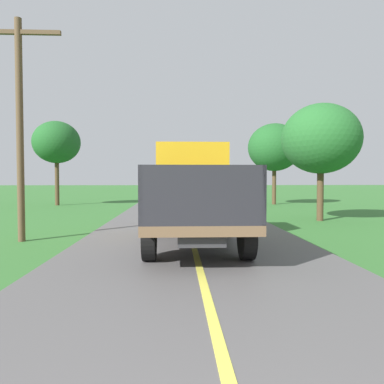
# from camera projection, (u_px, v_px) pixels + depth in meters

# --- Properties ---
(banana_truck_near) EXTENTS (2.38, 5.82, 2.80)m
(banana_truck_near) POSITION_uv_depth(u_px,v_px,m) (193.00, 191.00, 10.17)
(banana_truck_near) COLOR #2D2D30
(banana_truck_near) RESTS_ON road_surface
(utility_pole_roadside) EXTENTS (2.40, 0.20, 6.41)m
(utility_pole_roadside) POSITION_uv_depth(u_px,v_px,m) (20.00, 119.00, 10.49)
(utility_pole_roadside) COLOR brown
(utility_pole_roadside) RESTS_ON ground
(roadside_tree_near_left) EXTENTS (3.71, 3.71, 5.70)m
(roadside_tree_near_left) POSITION_uv_depth(u_px,v_px,m) (274.00, 147.00, 25.65)
(roadside_tree_near_left) COLOR #4C3823
(roadside_tree_near_left) RESTS_ON ground
(roadside_tree_mid_right) EXTENTS (3.34, 3.34, 5.05)m
(roadside_tree_mid_right) POSITION_uv_depth(u_px,v_px,m) (321.00, 139.00, 15.69)
(roadside_tree_mid_right) COLOR #4C3823
(roadside_tree_mid_right) RESTS_ON ground
(roadside_tree_far_left) EXTENTS (3.17, 3.17, 5.73)m
(roadside_tree_far_left) POSITION_uv_depth(u_px,v_px,m) (57.00, 143.00, 24.77)
(roadside_tree_far_left) COLOR #4C3823
(roadside_tree_far_left) RESTS_ON ground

